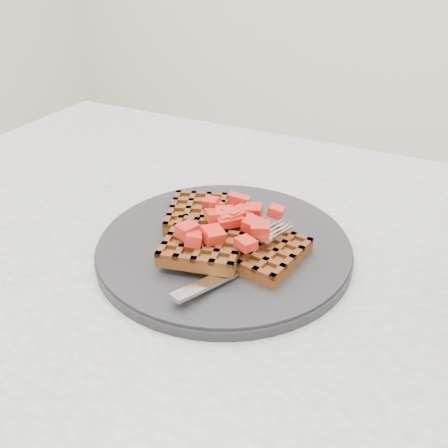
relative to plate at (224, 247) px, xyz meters
name	(u,v)px	position (x,y,z in m)	size (l,w,h in m)	color
table	(256,332)	(0.05, 0.00, -0.12)	(1.20, 0.80, 0.75)	beige
plate	(224,247)	(0.00, 0.00, 0.00)	(0.31, 0.31, 0.02)	black
waffles	(223,235)	(0.00, 0.00, 0.02)	(0.20, 0.18, 0.03)	brown
strawberry_pile	(224,214)	(0.00, 0.00, 0.05)	(0.15, 0.15, 0.02)	#A20600
fork	(243,263)	(0.04, -0.04, 0.02)	(0.02, 0.18, 0.02)	silver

